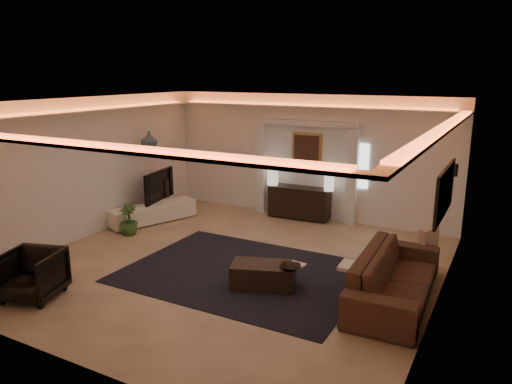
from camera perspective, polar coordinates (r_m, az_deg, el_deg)
The scene contains 33 objects.
floor at distance 8.87m, azimuth -3.01°, elevation -8.54°, with size 7.00×7.00×0.00m, color tan.
ceiling at distance 8.21m, azimuth -3.27°, elevation 10.51°, with size 7.00×7.00×0.00m, color white.
wall_back at distance 11.50m, azimuth 6.01°, elevation 4.13°, with size 7.00×7.00×0.00m, color white.
wall_front at distance 5.86m, azimuth -21.38°, elevation -6.35°, with size 7.00×7.00×0.00m, color white.
wall_left at distance 10.64m, azimuth -19.46°, elevation 2.63°, with size 7.00×7.00×0.00m, color white.
wall_right at distance 7.29m, azimuth 21.07°, elevation -2.42°, with size 7.00×7.00×0.00m, color white.
cove_soffit at distance 8.24m, azimuth -3.24°, elevation 8.56°, with size 7.00×7.00×0.04m, color silver.
daylight_slit at distance 11.06m, azimuth 12.44°, elevation 2.97°, with size 0.25×0.03×1.00m, color white.
area_rug at distance 8.52m, azimuth -1.39°, elevation -9.45°, with size 4.00×3.00×0.01m, color black.
pilaster_left at distance 11.95m, azimuth 0.68°, elevation 2.87°, with size 0.22×0.20×2.20m, color silver.
pilaster_right at distance 11.09m, azimuth 11.26°, elevation 1.74°, with size 0.22×0.20×2.20m, color silver.
alcove_header at distance 11.30m, azimuth 5.92°, elevation 8.06°, with size 2.52×0.20×0.12m, color silver.
painting_frame at distance 11.44m, azimuth 5.98°, elevation 5.10°, with size 0.74×0.04×0.74m, color tan.
painting_canvas at distance 11.41m, azimuth 5.93°, elevation 5.08°, with size 0.62×0.02×0.62m, color #4C2D1E.
art_panel_frame at distance 7.52m, azimuth 21.32°, elevation 0.01°, with size 0.04×1.64×0.74m, color black.
art_panel_gold at distance 7.53m, azimuth 21.13°, elevation 0.04°, with size 0.02×1.50×0.62m, color tan.
wall_sconce at distance 9.39m, azimuth 22.29°, elevation 2.40°, with size 0.12×0.12×0.22m, color black.
wall_niche at distance 11.54m, azimuth -14.22°, elevation 4.83°, with size 0.10×0.55×0.04m, color silver.
console at distance 11.52m, azimuth 5.11°, elevation -1.18°, with size 1.44×0.45×0.72m, color #30261D.
lamp_left at distance 11.57m, azimuth 1.97°, elevation 2.45°, with size 0.26×0.26×0.58m, color beige.
lamp_right at distance 11.10m, azimuth 8.61°, elevation 1.81°, with size 0.22×0.22×0.50m, color white.
media_ledge at distance 11.48m, azimuth -11.98°, elevation -2.39°, with size 0.51×2.04×0.38m, color white.
tv at distance 11.75m, azimuth -11.86°, elevation 0.94°, with size 0.16×1.25×0.72m, color black.
figurine at distance 12.02m, azimuth -10.56°, elevation 0.45°, with size 0.16×0.16×0.43m, color black.
ginger_jar at distance 11.48m, azimuth -12.45°, elevation 5.98°, with size 0.38×0.38×0.39m, color #3F525B.
plant at distance 10.69m, azimuth -14.75°, elevation -3.14°, with size 0.38×0.38×0.68m, color #355E28.
sofa at distance 7.72m, azimuth 16.02°, elevation -9.58°, with size 1.01×2.59×0.76m, color #412514.
throw_blanket at distance 7.49m, azimuth 11.78°, elevation -8.61°, with size 0.50×0.41×0.06m, color white.
throw_pillow at distance 8.94m, azimuth 19.59°, elevation -5.41°, with size 0.13×0.45×0.45m, color tan.
coffee_table at distance 7.94m, azimuth 0.86°, elevation -9.70°, with size 1.01×0.55×0.38m, color #2F241E.
bowl at distance 7.64m, azimuth 4.02°, elevation -8.71°, with size 0.33×0.33×0.08m, color black.
magazine at distance 7.81m, azimuth 4.85°, elevation -8.39°, with size 0.26×0.18×0.03m, color beige.
armchair at distance 8.24m, azimuth -24.85°, elevation -8.84°, with size 0.81×0.83×0.76m, color black.
Camera 1 is at (4.29, -6.99, 3.38)m, focal length 34.05 mm.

